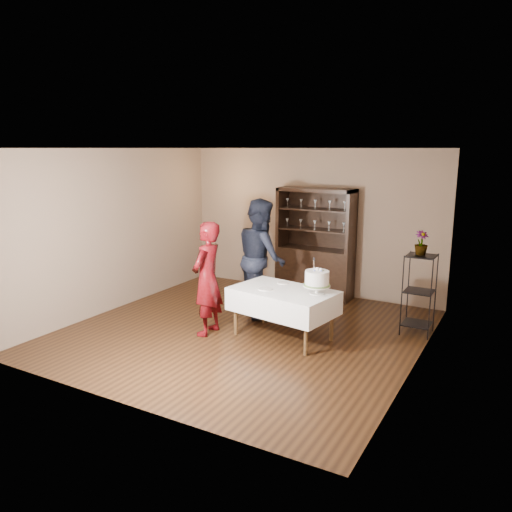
# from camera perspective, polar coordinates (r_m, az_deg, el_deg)

# --- Properties ---
(floor) EXTENTS (5.00, 5.00, 0.00)m
(floor) POSITION_cam_1_polar(r_m,az_deg,el_deg) (7.59, -1.42, -8.61)
(floor) COLOR black
(floor) RESTS_ON ground
(ceiling) EXTENTS (5.00, 5.00, 0.00)m
(ceiling) POSITION_cam_1_polar(r_m,az_deg,el_deg) (7.09, -1.54, 12.23)
(ceiling) COLOR silver
(ceiling) RESTS_ON back_wall
(back_wall) EXTENTS (5.00, 0.02, 2.70)m
(back_wall) POSITION_cam_1_polar(r_m,az_deg,el_deg) (9.42, 6.33, 3.93)
(back_wall) COLOR brown
(back_wall) RESTS_ON floor
(wall_left) EXTENTS (0.02, 5.00, 2.70)m
(wall_left) POSITION_cam_1_polar(r_m,az_deg,el_deg) (8.75, -15.72, 2.90)
(wall_left) COLOR brown
(wall_left) RESTS_ON floor
(wall_right) EXTENTS (0.02, 5.00, 2.70)m
(wall_right) POSITION_cam_1_polar(r_m,az_deg,el_deg) (6.34, 18.33, -0.69)
(wall_right) COLOR brown
(wall_right) RESTS_ON floor
(china_hutch) EXTENTS (1.40, 0.48, 2.00)m
(china_hutch) POSITION_cam_1_polar(r_m,az_deg,el_deg) (9.25, 6.77, -0.57)
(china_hutch) COLOR black
(china_hutch) RESTS_ON floor
(plant_etagere) EXTENTS (0.42, 0.42, 1.20)m
(plant_etagere) POSITION_cam_1_polar(r_m,az_deg,el_deg) (7.69, 18.14, -3.84)
(plant_etagere) COLOR black
(plant_etagere) RESTS_ON floor
(cake_table) EXTENTS (1.57, 1.11, 0.72)m
(cake_table) POSITION_cam_1_polar(r_m,az_deg,el_deg) (7.19, 3.12, -5.16)
(cake_table) COLOR silver
(cake_table) RESTS_ON floor
(woman) EXTENTS (0.45, 0.64, 1.68)m
(woman) POSITION_cam_1_polar(r_m,az_deg,el_deg) (7.30, -5.60, -2.58)
(woman) COLOR #3A0506
(woman) RESTS_ON floor
(man) EXTENTS (1.17, 1.18, 1.92)m
(man) POSITION_cam_1_polar(r_m,az_deg,el_deg) (8.11, 0.60, -0.15)
(man) COLOR black
(man) RESTS_ON floor
(cake) EXTENTS (0.43, 0.43, 0.51)m
(cake) POSITION_cam_1_polar(r_m,az_deg,el_deg) (6.94, 6.98, -2.67)
(cake) COLOR silver
(cake) RESTS_ON cake_table
(plate_near) EXTENTS (0.26, 0.26, 0.01)m
(plate_near) POSITION_cam_1_polar(r_m,az_deg,el_deg) (7.14, 1.08, -3.79)
(plate_near) COLOR silver
(plate_near) RESTS_ON cake_table
(plate_far) EXTENTS (0.19, 0.19, 0.01)m
(plate_far) POSITION_cam_1_polar(r_m,az_deg,el_deg) (7.47, 3.09, -3.08)
(plate_far) COLOR silver
(plate_far) RESTS_ON cake_table
(potted_plant) EXTENTS (0.28, 0.28, 0.35)m
(potted_plant) POSITION_cam_1_polar(r_m,az_deg,el_deg) (7.58, 18.36, 1.43)
(potted_plant) COLOR #527537
(potted_plant) RESTS_ON plant_etagere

